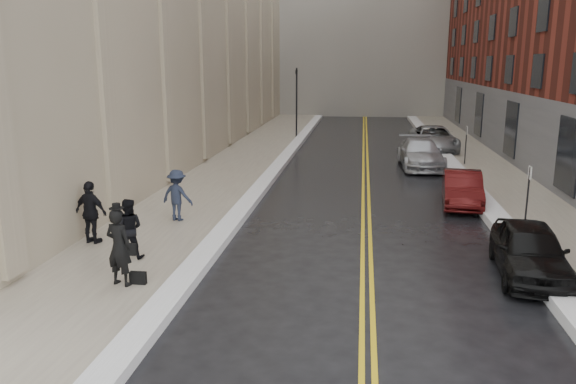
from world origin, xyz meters
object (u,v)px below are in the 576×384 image
(pedestrian_main, at_px, (119,247))
(pedestrian_b, at_px, (177,195))
(car_black, at_px, (530,250))
(car_silver_far, at_px, (433,139))
(pedestrian_a, at_px, (128,229))
(car_maroon, at_px, (462,189))
(pedestrian_c, at_px, (91,212))
(car_silver_near, at_px, (420,153))

(pedestrian_main, height_order, pedestrian_b, pedestrian_main)
(car_black, bearing_deg, car_silver_far, 94.92)
(car_black, height_order, pedestrian_a, pedestrian_a)
(car_maroon, bearing_deg, pedestrian_b, -152.61)
(car_maroon, xyz_separation_m, car_silver_far, (0.50, 14.07, 0.13))
(pedestrian_b, relative_size, pedestrian_c, 0.93)
(car_silver_near, distance_m, pedestrian_b, 15.63)
(car_silver_near, relative_size, pedestrian_b, 2.94)
(car_silver_near, relative_size, pedestrian_main, 2.69)
(pedestrian_main, bearing_deg, pedestrian_a, -57.34)
(pedestrian_a, bearing_deg, car_black, 173.91)
(car_black, bearing_deg, pedestrian_c, -178.31)
(car_maroon, distance_m, pedestrian_main, 14.13)
(car_black, bearing_deg, pedestrian_main, -162.37)
(car_silver_near, height_order, car_silver_far, car_silver_far)
(car_silver_far, distance_m, pedestrian_main, 26.25)
(car_maroon, relative_size, pedestrian_c, 2.12)
(car_black, relative_size, pedestrian_c, 2.18)
(pedestrian_a, relative_size, pedestrian_c, 0.89)
(car_black, xyz_separation_m, pedestrian_b, (-10.95, 3.55, 0.33))
(car_maroon, distance_m, pedestrian_c, 14.07)
(car_silver_far, xyz_separation_m, pedestrian_b, (-10.95, -18.16, 0.25))
(pedestrian_b, xyz_separation_m, pedestrian_c, (-1.79, -2.83, 0.07))
(pedestrian_a, bearing_deg, car_silver_near, -129.06)
(car_maroon, relative_size, car_silver_near, 0.78)
(car_maroon, xyz_separation_m, pedestrian_main, (-9.97, -10.00, 0.46))
(pedestrian_c, bearing_deg, pedestrian_b, -106.40)
(car_silver_near, distance_m, pedestrian_c, 18.97)
(car_black, height_order, car_silver_near, car_silver_near)
(car_silver_near, bearing_deg, pedestrian_a, -123.22)
(pedestrian_a, height_order, pedestrian_b, pedestrian_b)
(car_silver_near, distance_m, car_silver_far, 5.98)
(pedestrian_main, bearing_deg, pedestrian_b, -69.80)
(pedestrian_main, relative_size, pedestrian_b, 1.09)
(car_maroon, bearing_deg, car_silver_near, 101.98)
(car_silver_near, height_order, pedestrian_b, pedestrian_b)
(car_silver_near, height_order, pedestrian_a, pedestrian_a)
(car_black, relative_size, pedestrian_main, 2.14)
(pedestrian_main, height_order, pedestrian_a, pedestrian_main)
(car_maroon, bearing_deg, pedestrian_c, -144.50)
(pedestrian_a, xyz_separation_m, pedestrian_c, (-1.68, 1.15, 0.11))
(pedestrian_b, bearing_deg, car_maroon, -144.33)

